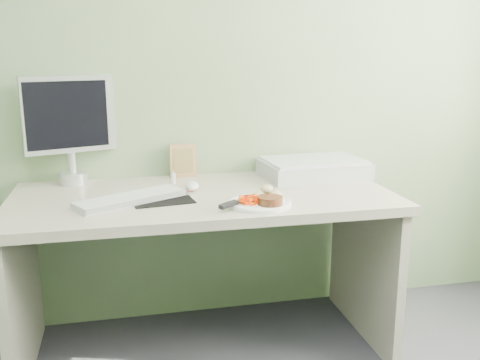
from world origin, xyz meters
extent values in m
plane|color=gray|center=(0.00, 2.00, 1.35)|extent=(3.50, 0.00, 3.50)
cube|color=beige|center=(0.00, 1.62, 0.71)|extent=(1.60, 0.75, 0.04)
cube|color=#9C9585|center=(-0.76, 1.62, 0.34)|extent=(0.04, 0.70, 0.69)
cube|color=#9C9585|center=(0.76, 1.62, 0.34)|extent=(0.04, 0.70, 0.69)
cylinder|color=white|center=(0.19, 1.40, 0.74)|extent=(0.25, 0.25, 0.01)
cylinder|color=black|center=(0.22, 1.36, 0.76)|extent=(0.11, 0.11, 0.03)
ellipsoid|color=#A38C4F|center=(0.23, 1.45, 0.77)|extent=(0.12, 0.09, 0.06)
cube|color=#FF3E05|center=(0.14, 1.39, 0.76)|extent=(0.08, 0.07, 0.04)
cube|color=silver|center=(0.15, 1.43, 0.75)|extent=(0.12, 0.11, 0.01)
cube|color=black|center=(0.05, 1.35, 0.76)|extent=(0.09, 0.08, 0.02)
cube|color=black|center=(-0.18, 1.57, 0.73)|extent=(0.27, 0.24, 0.00)
cube|color=white|center=(-0.30, 1.56, 0.75)|extent=(0.46, 0.33, 0.02)
ellipsoid|color=white|center=(-0.04, 1.69, 0.75)|extent=(0.07, 0.11, 0.04)
cube|color=#A0814A|center=(-0.05, 1.95, 0.81)|extent=(0.13, 0.03, 0.16)
cylinder|color=white|center=(-0.11, 1.83, 0.75)|extent=(0.02, 0.02, 0.05)
cone|color=#90B8E7|center=(-0.11, 1.83, 0.79)|extent=(0.02, 0.02, 0.02)
cube|color=#A8ABAF|center=(0.57, 1.83, 0.77)|extent=(0.50, 0.35, 0.07)
cylinder|color=silver|center=(-0.55, 1.92, 0.76)|extent=(0.13, 0.13, 0.05)
cylinder|color=silver|center=(-0.55, 1.92, 0.83)|extent=(0.03, 0.03, 0.09)
cube|color=silver|center=(-0.55, 1.94, 1.04)|extent=(0.39, 0.16, 0.34)
cube|color=black|center=(-0.55, 1.92, 1.04)|extent=(0.34, 0.12, 0.30)
camera|label=1|loc=(-0.33, -0.54, 1.32)|focal=40.00mm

